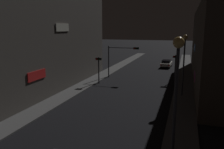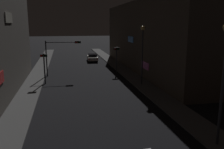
% 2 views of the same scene
% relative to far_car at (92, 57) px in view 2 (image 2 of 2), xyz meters
% --- Properties ---
extents(sidewalk_left, '(2.30, 72.12, 0.12)m').
position_rel_far_car_xyz_m(sidewalk_left, '(-9.12, -13.85, -0.67)').
color(sidewalk_left, '#4C4C4C').
rests_on(sidewalk_left, ground_plane).
extents(sidewalk_right, '(2.30, 72.12, 0.12)m').
position_rel_far_car_xyz_m(sidewalk_right, '(3.54, -13.85, -0.67)').
color(sidewalk_right, '#4C4C4C').
rests_on(sidewalk_right, ground_plane).
extents(building_facade_right, '(10.17, 33.89, 10.30)m').
position_rel_far_car_xyz_m(building_facade_right, '(9.73, -10.23, 4.42)').
color(building_facade_right, '#473D33').
rests_on(building_facade_right, ground_plane).
extents(far_car, '(2.00, 4.53, 1.42)m').
position_rel_far_car_xyz_m(far_car, '(0.00, 0.00, 0.00)').
color(far_car, silver).
rests_on(far_car, ground_plane).
extents(traffic_light_overhead, '(4.74, 0.41, 4.84)m').
position_rel_far_car_xyz_m(traffic_light_overhead, '(-5.82, -12.46, 2.83)').
color(traffic_light_overhead, '#2D2D33').
rests_on(traffic_light_overhead, ground_plane).
extents(traffic_light_left_kerb, '(0.80, 0.42, 3.63)m').
position_rel_far_car_xyz_m(traffic_light_left_kerb, '(-7.72, -16.67, 1.88)').
color(traffic_light_left_kerb, '#2D2D33').
rests_on(traffic_light_left_kerb, ground_plane).
extents(traffic_light_right_kerb, '(0.80, 0.41, 3.73)m').
position_rel_far_car_xyz_m(traffic_light_right_kerb, '(2.14, -11.66, 1.94)').
color(traffic_light_right_kerb, '#2D2D33').
rests_on(traffic_light_right_kerb, ground_plane).
extents(street_lamp_far_block, '(0.50, 0.50, 6.67)m').
position_rel_far_car_xyz_m(street_lamp_far_block, '(3.34, -19.70, 3.93)').
color(street_lamp_far_block, '#2D2D33').
rests_on(street_lamp_far_block, sidewalk_right).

